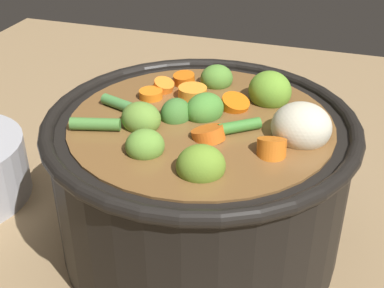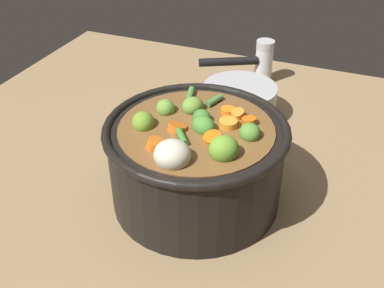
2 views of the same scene
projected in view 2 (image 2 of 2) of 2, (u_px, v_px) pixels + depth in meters
The scene contains 4 objects.
ground_plane at pixel (196, 197), 0.73m from camera, with size 1.10×1.10×0.00m, color #8C704C.
cooking_pot at pixel (196, 161), 0.69m from camera, with size 0.27×0.27×0.16m.
salt_shaker at pixel (264, 61), 1.03m from camera, with size 0.04×0.04×0.10m.
small_saucepan at pixel (239, 100), 0.92m from camera, with size 0.23×0.20×0.07m.
Camera 2 is at (0.52, 0.20, 0.48)m, focal length 43.36 mm.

